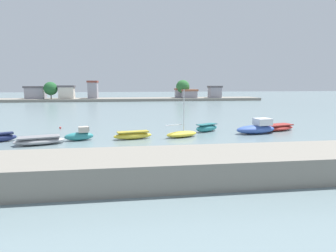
{
  "coord_description": "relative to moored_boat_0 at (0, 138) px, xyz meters",
  "views": [
    {
      "loc": [
        0.68,
        -25.3,
        6.51
      ],
      "look_at": [
        5.51,
        9.82,
        1.12
      ],
      "focal_mm": 29.91,
      "sensor_mm": 36.0,
      "label": 1
    }
  ],
  "objects": [
    {
      "name": "seawall_embankment",
      "position": [
        13.88,
        -15.12,
        0.43
      ],
      "size": [
        75.68,
        5.43,
        1.82
      ],
      "primitive_type": "cube",
      "color": "gray",
      "rests_on": "ground"
    },
    {
      "name": "ground_plane",
      "position": [
        13.88,
        -7.93,
        -0.48
      ],
      "size": [
        400.0,
        400.0,
        0.0
      ],
      "primitive_type": "plane",
      "color": "slate"
    },
    {
      "name": "moored_boat_2",
      "position": [
        8.79,
        -0.38,
        0.13
      ],
      "size": [
        3.4,
        1.88,
        1.59
      ],
      "rotation": [
        0.0,
        0.0,
        0.22
      ],
      "color": "teal",
      "rests_on": "ground"
    },
    {
      "name": "moored_boat_7",
      "position": [
        35.03,
        2.95,
        -0.06
      ],
      "size": [
        5.71,
        3.51,
        0.87
      ],
      "rotation": [
        0.0,
        0.0,
        0.29
      ],
      "color": "#C63833",
      "rests_on": "ground"
    },
    {
      "name": "moored_boat_0",
      "position": [
        0.0,
        0.0,
        0.0
      ],
      "size": [
        3.49,
        2.55,
        1.01
      ],
      "rotation": [
        0.0,
        0.0,
        0.49
      ],
      "color": "navy",
      "rests_on": "ground"
    },
    {
      "name": "moored_boat_5",
      "position": [
        24.94,
        3.44,
        0.04
      ],
      "size": [
        3.88,
        2.92,
        1.06
      ],
      "rotation": [
        0.0,
        0.0,
        0.5
      ],
      "color": "teal",
      "rests_on": "ground"
    },
    {
      "name": "moored_boat_4",
      "position": [
        20.83,
        -0.02,
        -0.08
      ],
      "size": [
        4.41,
        2.83,
        5.85
      ],
      "rotation": [
        0.0,
        0.0,
        0.34
      ],
      "color": "yellow",
      "rests_on": "ground"
    },
    {
      "name": "distant_shoreline",
      "position": [
        13.18,
        75.83,
        1.46
      ],
      "size": [
        103.32,
        11.85,
        7.94
      ],
      "color": "gray",
      "rests_on": "ground"
    },
    {
      "name": "moored_boat_3",
      "position": [
        14.87,
        -0.39,
        -0.04
      ],
      "size": [
        4.75,
        2.16,
        0.92
      ],
      "rotation": [
        0.0,
        0.0,
        0.19
      ],
      "color": "yellow",
      "rests_on": "ground"
    },
    {
      "name": "moored_boat_1",
      "position": [
        4.81,
        -2.02,
        -0.06
      ],
      "size": [
        5.54,
        3.33,
        0.89
      ],
      "rotation": [
        0.0,
        0.0,
        0.26
      ],
      "color": "#9E9EA3",
      "rests_on": "ground"
    },
    {
      "name": "moored_boat_6",
      "position": [
        31.12,
        1.15,
        0.26
      ],
      "size": [
        5.83,
        3.06,
        1.97
      ],
      "rotation": [
        0.0,
        0.0,
        0.16
      ],
      "color": "#3856A8",
      "rests_on": "ground"
    },
    {
      "name": "mooring_buoy_1",
      "position": [
        4.47,
        8.76,
        -0.33
      ],
      "size": [
        0.3,
        0.3,
        0.3
      ],
      "primitive_type": "sphere",
      "color": "red",
      "rests_on": "ground"
    }
  ]
}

